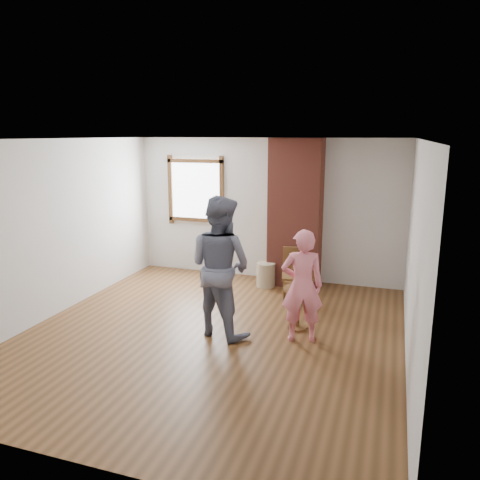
{
  "coord_description": "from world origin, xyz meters",
  "views": [
    {
      "loc": [
        2.24,
        -5.52,
        2.66
      ],
      "look_at": [
        0.14,
        0.8,
        1.15
      ],
      "focal_mm": 35.0,
      "sensor_mm": 36.0,
      "label": 1
    }
  ],
  "objects_px": {
    "dining_chair_left": "(295,272)",
    "side_table": "(298,301)",
    "person_pink": "(302,286)",
    "stoneware_crock": "(266,275)",
    "man": "(220,266)",
    "dining_chair_right": "(301,277)"
  },
  "relations": [
    {
      "from": "dining_chair_left",
      "to": "man",
      "type": "bearing_deg",
      "value": -126.66
    },
    {
      "from": "dining_chair_left",
      "to": "person_pink",
      "type": "height_order",
      "value": "person_pink"
    },
    {
      "from": "side_table",
      "to": "dining_chair_right",
      "type": "bearing_deg",
      "value": 98.51
    },
    {
      "from": "stoneware_crock",
      "to": "dining_chair_right",
      "type": "relative_size",
      "value": 0.52
    },
    {
      "from": "man",
      "to": "stoneware_crock",
      "type": "bearing_deg",
      "value": -72.6
    },
    {
      "from": "stoneware_crock",
      "to": "dining_chair_left",
      "type": "distance_m",
      "value": 0.94
    },
    {
      "from": "dining_chair_right",
      "to": "side_table",
      "type": "relative_size",
      "value": 1.38
    },
    {
      "from": "dining_chair_left",
      "to": "side_table",
      "type": "height_order",
      "value": "dining_chair_left"
    },
    {
      "from": "stoneware_crock",
      "to": "dining_chair_right",
      "type": "distance_m",
      "value": 1.09
    },
    {
      "from": "man",
      "to": "person_pink",
      "type": "bearing_deg",
      "value": -154.94
    },
    {
      "from": "stoneware_crock",
      "to": "person_pink",
      "type": "bearing_deg",
      "value": -62.9
    },
    {
      "from": "man",
      "to": "dining_chair_right",
      "type": "bearing_deg",
      "value": -101.74
    },
    {
      "from": "stoneware_crock",
      "to": "dining_chair_left",
      "type": "xyz_separation_m",
      "value": [
        0.65,
        -0.61,
        0.28
      ]
    },
    {
      "from": "side_table",
      "to": "man",
      "type": "xyz_separation_m",
      "value": [
        -0.97,
        -0.47,
        0.54
      ]
    },
    {
      "from": "side_table",
      "to": "person_pink",
      "type": "xyz_separation_m",
      "value": [
        0.12,
        -0.36,
        0.35
      ]
    },
    {
      "from": "man",
      "to": "person_pink",
      "type": "distance_m",
      "value": 1.11
    },
    {
      "from": "person_pink",
      "to": "stoneware_crock",
      "type": "bearing_deg",
      "value": -78.94
    },
    {
      "from": "dining_chair_right",
      "to": "man",
      "type": "height_order",
      "value": "man"
    },
    {
      "from": "dining_chair_left",
      "to": "side_table",
      "type": "bearing_deg",
      "value": -87.92
    },
    {
      "from": "side_table",
      "to": "person_pink",
      "type": "height_order",
      "value": "person_pink"
    },
    {
      "from": "stoneware_crock",
      "to": "man",
      "type": "relative_size",
      "value": 0.23
    },
    {
      "from": "dining_chair_right",
      "to": "man",
      "type": "relative_size",
      "value": 0.44
    }
  ]
}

